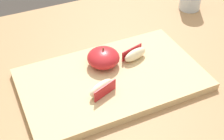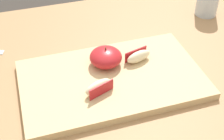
% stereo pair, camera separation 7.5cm
% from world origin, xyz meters
% --- Properties ---
extents(dining_table, '(1.14, 0.80, 0.74)m').
position_xyz_m(dining_table, '(0.00, 0.00, 0.62)').
color(dining_table, '#9E754C').
rests_on(dining_table, ground_plane).
extents(cutting_board, '(0.43, 0.26, 0.02)m').
position_xyz_m(cutting_board, '(-0.03, -0.03, 0.75)').
color(cutting_board, tan).
rests_on(cutting_board, dining_table).
extents(apple_half_skin_up, '(0.08, 0.08, 0.05)m').
position_xyz_m(apple_half_skin_up, '(-0.03, 0.02, 0.78)').
color(apple_half_skin_up, '#B21E23').
rests_on(apple_half_skin_up, cutting_board).
extents(apple_wedge_right, '(0.07, 0.04, 0.03)m').
position_xyz_m(apple_wedge_right, '(0.05, 0.01, 0.77)').
color(apple_wedge_right, beige).
rests_on(apple_wedge_right, cutting_board).
extents(apple_wedge_front, '(0.07, 0.05, 0.03)m').
position_xyz_m(apple_wedge_front, '(-0.07, -0.07, 0.77)').
color(apple_wedge_front, beige).
rests_on(apple_wedge_front, cutting_board).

